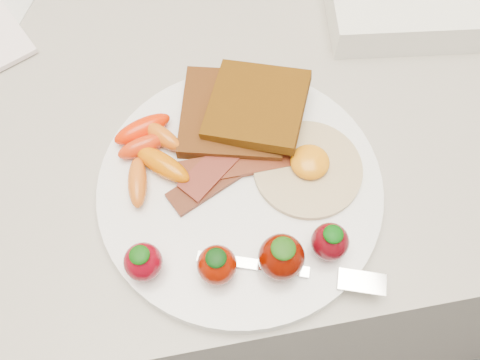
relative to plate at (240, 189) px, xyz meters
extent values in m
cube|color=gray|center=(-0.01, 0.16, -0.46)|extent=(2.00, 0.60, 0.90)
cylinder|color=white|center=(0.00, 0.00, 0.00)|extent=(0.27, 0.27, 0.02)
cube|color=black|center=(0.01, 0.07, 0.02)|extent=(0.12, 0.12, 0.01)
cube|color=#492106|center=(0.03, 0.07, 0.03)|extent=(0.12, 0.12, 0.02)
cylinder|color=beige|center=(0.07, 0.00, 0.01)|extent=(0.13, 0.13, 0.01)
ellipsoid|color=orange|center=(0.07, 0.01, 0.02)|extent=(0.05, 0.05, 0.02)
cube|color=#46130F|center=(-0.02, 0.01, 0.01)|extent=(0.11, 0.07, 0.00)
cube|color=#3E0B04|center=(0.00, 0.02, 0.01)|extent=(0.11, 0.03, 0.00)
cube|color=#4D1C10|center=(-0.01, 0.03, 0.02)|extent=(0.10, 0.09, 0.00)
ellipsoid|color=red|center=(-0.09, 0.05, 0.02)|extent=(0.05, 0.03, 0.02)
ellipsoid|color=#D06100|center=(-0.07, 0.03, 0.02)|extent=(0.06, 0.06, 0.02)
ellipsoid|color=#C95915|center=(-0.09, 0.01, 0.02)|extent=(0.02, 0.05, 0.02)
ellipsoid|color=#D05B0F|center=(-0.07, 0.06, 0.02)|extent=(0.05, 0.05, 0.02)
ellipsoid|color=red|center=(-0.08, 0.07, 0.02)|extent=(0.06, 0.04, 0.02)
ellipsoid|color=maroon|center=(-0.10, -0.07, 0.03)|extent=(0.03, 0.03, 0.04)
ellipsoid|color=#0B4108|center=(-0.10, -0.07, 0.05)|extent=(0.02, 0.02, 0.01)
ellipsoid|color=#740F00|center=(-0.03, -0.08, 0.03)|extent=(0.03, 0.03, 0.04)
ellipsoid|color=black|center=(-0.03, -0.08, 0.05)|extent=(0.02, 0.02, 0.01)
ellipsoid|color=#530900|center=(0.02, -0.08, 0.03)|extent=(0.04, 0.04, 0.04)
ellipsoid|color=#17430A|center=(0.02, -0.08, 0.05)|extent=(0.02, 0.02, 0.01)
ellipsoid|color=#54040C|center=(0.06, -0.08, 0.03)|extent=(0.03, 0.03, 0.04)
ellipsoid|color=#054107|center=(0.06, -0.08, 0.05)|extent=(0.02, 0.02, 0.01)
cube|color=silver|center=(0.00, -0.08, 0.01)|extent=(0.10, 0.04, 0.00)
cube|color=white|center=(0.09, -0.11, 0.01)|extent=(0.05, 0.03, 0.00)
camera|label=1|loc=(-0.04, -0.21, 0.46)|focal=40.00mm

